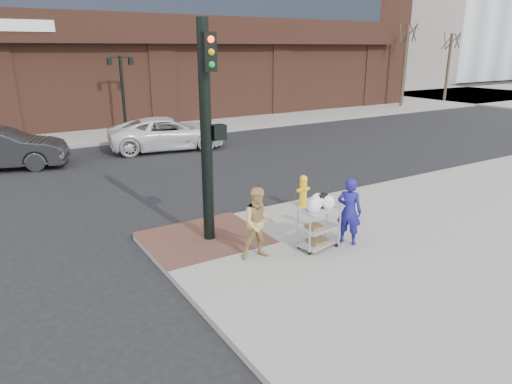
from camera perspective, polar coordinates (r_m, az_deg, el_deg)
ground at (r=10.74m, az=-1.49°, el=-7.40°), size 220.00×220.00×0.00m
sidewalk_far at (r=44.22m, az=-8.62°, el=11.64°), size 65.00×36.00×0.15m
brick_curb_ramp at (r=11.15m, az=-6.52°, el=-5.65°), size 2.80×2.40×0.01m
filler_block at (r=64.72m, az=13.14°, el=21.15°), size 14.00×20.00×18.00m
bare_tree_a at (r=38.19m, az=18.52°, el=19.37°), size 1.80×1.80×7.20m
bare_tree_b at (r=43.18m, az=23.35°, el=17.94°), size 1.80×1.80×6.70m
lamp_post at (r=25.44m, az=-16.37°, el=12.60°), size 1.32×0.22×4.00m
traffic_signal_pole at (r=10.34m, az=-6.11°, el=8.00°), size 0.61×0.51×5.00m
woman_blue at (r=10.73m, az=11.57°, el=-2.37°), size 0.63×0.69×1.58m
pedestrian_tan at (r=9.79m, az=0.39°, el=-3.93°), size 0.90×0.78×1.59m
minivan_white at (r=21.66m, az=-10.98°, el=7.21°), size 5.71×3.39×1.49m
utility_cart at (r=10.42m, az=7.85°, el=-4.01°), size 1.01×0.71×1.28m
fire_hydrant at (r=13.22m, az=5.92°, el=0.24°), size 0.43×0.30×0.91m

